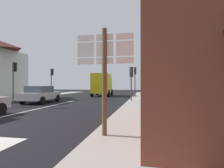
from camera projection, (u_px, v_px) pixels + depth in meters
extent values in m
plane|color=black|center=(65.00, 103.00, 15.62)|extent=(80.00, 80.00, 0.00)
cube|color=#9E9B96|center=(141.00, 107.00, 12.44)|extent=(2.58, 44.00, 0.14)
cube|color=silver|center=(37.00, 109.00, 11.69)|extent=(0.16, 12.00, 0.01)
cube|color=silver|center=(5.00, 93.00, 25.03)|extent=(4.83, 1.20, 0.70)
cylinder|color=black|center=(1.00, 109.00, 9.29)|extent=(0.22, 0.64, 0.64)
cube|color=#B7BABF|center=(41.00, 96.00, 15.74)|extent=(1.88, 4.25, 0.60)
cube|color=#47515B|center=(40.00, 89.00, 15.49)|extent=(1.61, 2.15, 0.55)
cylinder|color=black|center=(40.00, 98.00, 17.21)|extent=(0.24, 0.65, 0.64)
cylinder|color=black|center=(58.00, 98.00, 16.94)|extent=(0.24, 0.65, 0.64)
cylinder|color=black|center=(22.00, 100.00, 14.54)|extent=(0.24, 0.65, 0.64)
cylinder|color=black|center=(42.00, 101.00, 14.27)|extent=(0.24, 0.65, 0.64)
cube|color=yellow|center=(102.00, 83.00, 24.28)|extent=(2.43, 3.83, 2.60)
cube|color=yellow|center=(105.00, 86.00, 26.77)|extent=(2.17, 1.43, 2.00)
cube|color=#47515B|center=(105.00, 80.00, 26.82)|extent=(1.76, 0.21, 0.70)
cylinder|color=black|center=(97.00, 92.00, 26.85)|extent=(0.34, 0.92, 0.90)
cylinder|color=black|center=(112.00, 92.00, 26.58)|extent=(0.34, 0.92, 0.90)
cylinder|color=black|center=(92.00, 93.00, 23.47)|extent=(0.34, 0.92, 0.90)
cylinder|color=black|center=(109.00, 93.00, 23.20)|extent=(0.34, 0.92, 0.90)
cylinder|color=brown|center=(104.00, 84.00, 5.15)|extent=(0.14, 0.14, 3.20)
cube|color=white|center=(86.00, 38.00, 5.31)|extent=(0.50, 0.03, 0.18)
cube|color=black|center=(86.00, 38.00, 5.32)|extent=(0.43, 0.01, 0.13)
cube|color=white|center=(86.00, 50.00, 5.30)|extent=(0.50, 0.03, 0.42)
cube|color=black|center=(86.00, 50.00, 5.32)|extent=(0.43, 0.01, 0.32)
cube|color=white|center=(86.00, 61.00, 5.30)|extent=(0.50, 0.03, 0.18)
cube|color=black|center=(86.00, 61.00, 5.32)|extent=(0.43, 0.01, 0.13)
cube|color=white|center=(105.00, 37.00, 5.20)|extent=(0.50, 0.03, 0.18)
cube|color=black|center=(105.00, 37.00, 5.22)|extent=(0.43, 0.01, 0.13)
cube|color=white|center=(105.00, 49.00, 5.20)|extent=(0.50, 0.03, 0.42)
cube|color=black|center=(105.00, 49.00, 5.22)|extent=(0.43, 0.01, 0.32)
cube|color=white|center=(105.00, 61.00, 5.20)|extent=(0.50, 0.03, 0.18)
cube|color=black|center=(105.00, 61.00, 5.22)|extent=(0.43, 0.01, 0.13)
cube|color=white|center=(125.00, 36.00, 5.09)|extent=(0.50, 0.03, 0.18)
cube|color=black|center=(125.00, 36.00, 5.11)|extent=(0.43, 0.01, 0.13)
cube|color=white|center=(125.00, 48.00, 5.09)|extent=(0.50, 0.03, 0.42)
cube|color=black|center=(125.00, 48.00, 5.11)|extent=(0.43, 0.01, 0.32)
cube|color=white|center=(125.00, 60.00, 5.09)|extent=(0.50, 0.03, 0.18)
cube|color=black|center=(125.00, 60.00, 5.11)|extent=(0.43, 0.01, 0.13)
cylinder|color=#47474C|center=(135.00, 82.00, 22.34)|extent=(0.12, 0.12, 3.77)
cube|color=black|center=(135.00, 71.00, 22.55)|extent=(0.30, 0.28, 0.90)
sphere|color=#360303|center=(135.00, 69.00, 22.68)|extent=(0.18, 0.18, 0.18)
sphere|color=#3C2303|center=(135.00, 71.00, 22.68)|extent=(0.18, 0.18, 0.18)
sphere|color=#0CA526|center=(135.00, 73.00, 22.68)|extent=(0.18, 0.18, 0.18)
cylinder|color=#47474C|center=(131.00, 84.00, 16.36)|extent=(0.12, 0.12, 3.20)
cube|color=black|center=(131.00, 72.00, 16.56)|extent=(0.30, 0.28, 0.90)
sphere|color=#360303|center=(131.00, 69.00, 16.70)|extent=(0.18, 0.18, 0.18)
sphere|color=#3C2303|center=(131.00, 72.00, 16.70)|extent=(0.18, 0.18, 0.18)
sphere|color=#0CA526|center=(131.00, 75.00, 16.70)|extent=(0.18, 0.18, 0.18)
cylinder|color=#47474C|center=(13.00, 82.00, 17.32)|extent=(0.12, 0.12, 3.75)
cube|color=black|center=(15.00, 67.00, 17.52)|extent=(0.30, 0.28, 0.90)
sphere|color=#360303|center=(16.00, 64.00, 17.66)|extent=(0.18, 0.18, 0.18)
sphere|color=#3C2303|center=(16.00, 67.00, 17.66)|extent=(0.18, 0.18, 0.18)
sphere|color=#0CA526|center=(16.00, 70.00, 17.66)|extent=(0.18, 0.18, 0.18)
cylinder|color=#47474C|center=(51.00, 82.00, 24.33)|extent=(0.12, 0.12, 3.75)
cube|color=black|center=(52.00, 72.00, 24.53)|extent=(0.30, 0.28, 0.90)
sphere|color=#360303|center=(53.00, 70.00, 24.67)|extent=(0.18, 0.18, 0.18)
sphere|color=#3C2303|center=(53.00, 72.00, 24.67)|extent=(0.18, 0.18, 0.18)
sphere|color=#0CA526|center=(53.00, 74.00, 24.67)|extent=(0.18, 0.18, 0.18)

